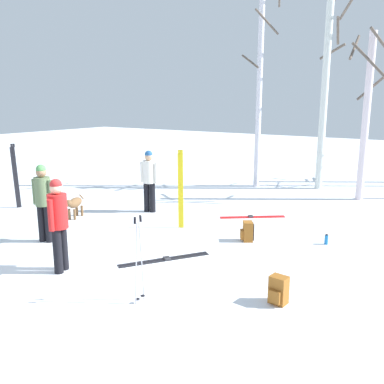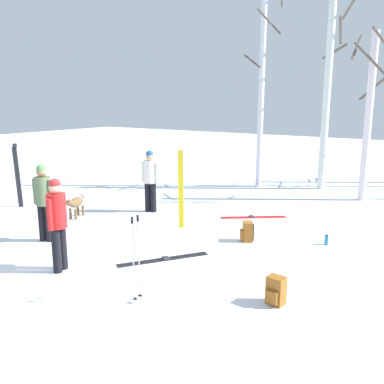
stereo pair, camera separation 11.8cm
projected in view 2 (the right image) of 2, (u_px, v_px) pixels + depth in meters
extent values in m
plane|color=white|center=(93.00, 261.00, 8.02)|extent=(60.00, 60.00, 0.00)
cylinder|color=black|center=(62.00, 247.00, 7.59)|extent=(0.16, 0.16, 0.82)
cylinder|color=black|center=(57.00, 251.00, 7.43)|extent=(0.16, 0.16, 0.82)
cylinder|color=red|center=(57.00, 211.00, 7.35)|extent=(0.34, 0.34, 0.62)
sphere|color=beige|center=(55.00, 188.00, 7.26)|extent=(0.22, 0.22, 0.22)
sphere|color=#B22626|center=(55.00, 184.00, 7.25)|extent=(0.21, 0.21, 0.21)
cylinder|color=red|center=(64.00, 209.00, 7.55)|extent=(0.10, 0.10, 0.56)
cylinder|color=red|center=(50.00, 215.00, 7.16)|extent=(0.10, 0.10, 0.56)
cylinder|color=black|center=(153.00, 197.00, 11.49)|extent=(0.16, 0.16, 0.82)
cylinder|color=black|center=(148.00, 197.00, 11.56)|extent=(0.16, 0.16, 0.82)
cylinder|color=silver|center=(150.00, 172.00, 11.37)|extent=(0.34, 0.34, 0.62)
sphere|color=tan|center=(150.00, 156.00, 11.28)|extent=(0.22, 0.22, 0.22)
sphere|color=#265999|center=(150.00, 154.00, 11.26)|extent=(0.21, 0.21, 0.21)
cylinder|color=silver|center=(157.00, 173.00, 11.30)|extent=(0.10, 0.10, 0.56)
cylinder|color=silver|center=(143.00, 172.00, 11.45)|extent=(0.10, 0.10, 0.56)
cylinder|color=black|center=(49.00, 223.00, 9.07)|extent=(0.16, 0.16, 0.82)
cylinder|color=black|center=(42.00, 223.00, 9.13)|extent=(0.16, 0.16, 0.82)
cylinder|color=#566B47|center=(43.00, 191.00, 8.95)|extent=(0.34, 0.34, 0.62)
sphere|color=#997051|center=(41.00, 172.00, 8.86)|extent=(0.22, 0.22, 0.22)
sphere|color=#4C8C4C|center=(41.00, 169.00, 8.84)|extent=(0.21, 0.21, 0.21)
cylinder|color=#566B47|center=(51.00, 193.00, 8.88)|extent=(0.10, 0.10, 0.56)
cylinder|color=#566B47|center=(35.00, 191.00, 9.02)|extent=(0.10, 0.10, 0.56)
ellipsoid|color=brown|center=(76.00, 202.00, 10.96)|extent=(0.41, 0.64, 0.26)
sphere|color=brown|center=(69.00, 203.00, 10.63)|extent=(0.18, 0.18, 0.18)
ellipsoid|color=brown|center=(68.00, 204.00, 10.57)|extent=(0.09, 0.11, 0.06)
cylinder|color=brown|center=(83.00, 196.00, 11.27)|extent=(0.10, 0.19, 0.17)
cylinder|color=brown|center=(76.00, 214.00, 10.81)|extent=(0.07, 0.07, 0.28)
cylinder|color=brown|center=(70.00, 214.00, 10.85)|extent=(0.07, 0.07, 0.28)
cylinder|color=brown|center=(83.00, 210.00, 11.18)|extent=(0.07, 0.07, 0.28)
cylinder|color=brown|center=(78.00, 210.00, 11.22)|extent=(0.07, 0.07, 0.28)
cube|color=black|center=(19.00, 177.00, 11.93)|extent=(0.06, 0.11, 1.77)
cube|color=black|center=(16.00, 145.00, 11.73)|extent=(0.04, 0.06, 0.10)
cube|color=black|center=(17.00, 177.00, 11.90)|extent=(0.06, 0.11, 1.77)
cube|color=black|center=(14.00, 145.00, 11.70)|extent=(0.04, 0.06, 0.10)
cube|color=yellow|center=(182.00, 191.00, 9.95)|extent=(0.08, 0.04, 1.82)
cube|color=yellow|center=(182.00, 152.00, 9.74)|extent=(0.06, 0.04, 0.10)
cube|color=yellow|center=(180.00, 191.00, 9.96)|extent=(0.08, 0.04, 1.82)
cube|color=yellow|center=(179.00, 152.00, 9.75)|extent=(0.06, 0.04, 0.10)
cube|color=black|center=(164.00, 260.00, 8.05)|extent=(1.08, 1.56, 0.02)
cube|color=#333338|center=(167.00, 259.00, 8.06)|extent=(0.12, 0.13, 0.03)
cube|color=black|center=(163.00, 258.00, 8.14)|extent=(1.08, 1.56, 0.02)
cube|color=#333338|center=(165.00, 257.00, 8.15)|extent=(0.12, 0.13, 0.03)
cube|color=red|center=(253.00, 217.00, 11.06)|extent=(1.41, 1.12, 0.02)
cube|color=#333338|center=(251.00, 216.00, 11.05)|extent=(0.13, 0.12, 0.03)
cube|color=red|center=(254.00, 218.00, 10.96)|extent=(1.41, 1.12, 0.02)
cube|color=#333338|center=(252.00, 217.00, 10.95)|extent=(0.13, 0.12, 0.03)
cylinder|color=#B2B2BC|center=(139.00, 261.00, 6.34)|extent=(0.02, 0.10, 1.27)
cylinder|color=black|center=(138.00, 218.00, 6.19)|extent=(0.04, 0.04, 0.10)
cylinder|color=black|center=(140.00, 295.00, 6.46)|extent=(0.07, 0.07, 0.01)
cylinder|color=#B2B2BC|center=(133.00, 264.00, 6.24)|extent=(0.02, 0.10, 1.27)
cylinder|color=black|center=(132.00, 220.00, 6.09)|extent=(0.04, 0.04, 0.10)
cylinder|color=black|center=(135.00, 299.00, 6.36)|extent=(0.07, 0.07, 0.01)
cube|color=#99591E|center=(248.00, 232.00, 9.12)|extent=(0.31, 0.33, 0.44)
cube|color=#99591E|center=(242.00, 234.00, 9.14)|extent=(0.16, 0.20, 0.20)
cube|color=black|center=(252.00, 231.00, 9.19)|extent=(0.04, 0.04, 0.37)
cube|color=black|center=(253.00, 233.00, 9.05)|extent=(0.04, 0.04, 0.37)
cube|color=#99591E|center=(276.00, 290.00, 6.30)|extent=(0.28, 0.23, 0.44)
cube|color=#99591E|center=(271.00, 297.00, 6.22)|extent=(0.20, 0.08, 0.20)
cube|color=black|center=(276.00, 286.00, 6.43)|extent=(0.04, 0.03, 0.37)
cube|color=black|center=(284.00, 289.00, 6.34)|extent=(0.04, 0.03, 0.37)
cylinder|color=#1E72BF|center=(326.00, 240.00, 8.91)|extent=(0.08, 0.08, 0.20)
cylinder|color=black|center=(327.00, 235.00, 8.89)|extent=(0.05, 0.05, 0.02)
cylinder|color=silver|center=(262.00, 87.00, 14.20)|extent=(0.19, 0.19, 7.01)
cylinder|color=brown|center=(269.00, 22.00, 13.37)|extent=(0.63, 0.71, 0.79)
cylinder|color=brown|center=(252.00, 61.00, 13.82)|extent=(0.83, 0.46, 0.51)
cylinder|color=silver|center=(327.00, 88.00, 13.84)|extent=(0.24, 0.24, 6.93)
cylinder|color=brown|center=(350.00, 7.00, 13.31)|extent=(0.75, 0.98, 0.60)
cylinder|color=brown|center=(341.00, 30.00, 13.33)|extent=(0.19, 0.65, 0.80)
cylinder|color=brown|center=(335.00, 51.00, 13.89)|extent=(0.88, 0.20, 0.49)
cylinder|color=silver|center=(368.00, 119.00, 12.41)|extent=(0.22, 0.22, 5.02)
cylinder|color=brown|center=(357.00, 47.00, 12.22)|extent=(0.10, 1.03, 0.81)
cylinder|color=brown|center=(372.00, 60.00, 11.63)|extent=(1.04, 0.19, 1.07)
cylinder|color=brown|center=(373.00, 89.00, 12.51)|extent=(0.74, 0.13, 0.70)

